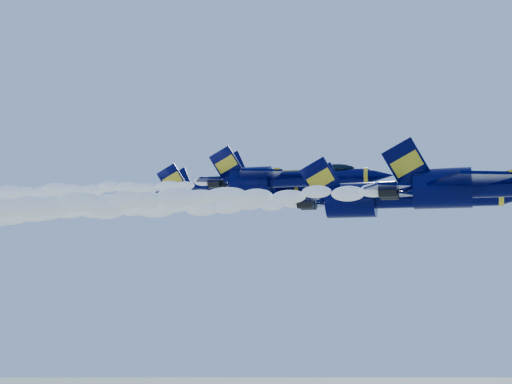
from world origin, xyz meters
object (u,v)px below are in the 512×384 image
(jet_third, at_px, (287,178))
(jet_lead, at_px, (498,185))
(jet_second, at_px, (397,198))
(jet_fourth, at_px, (227,193))

(jet_third, bearing_deg, jet_lead, -41.31)
(jet_lead, relative_size, jet_third, 1.01)
(jet_lead, bearing_deg, jet_second, 131.21)
(jet_second, relative_size, jet_fourth, 1.01)
(jet_lead, xyz_separation_m, jet_second, (-7.85, 8.97, 0.23))
(jet_second, height_order, jet_third, jet_third)
(jet_second, bearing_deg, jet_lead, -48.79)
(jet_second, distance_m, jet_third, 14.73)
(jet_third, bearing_deg, jet_fourth, 139.71)
(jet_fourth, bearing_deg, jet_third, -40.29)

